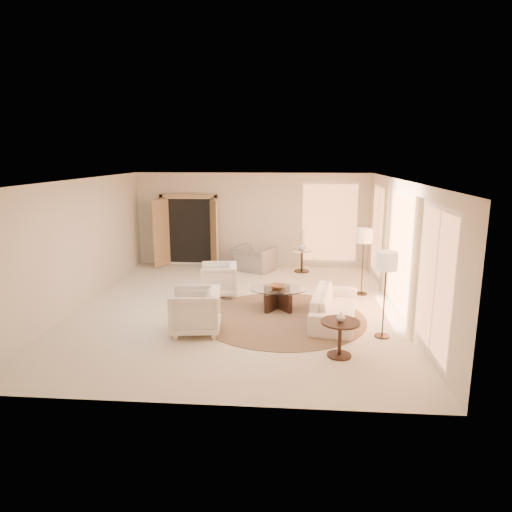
# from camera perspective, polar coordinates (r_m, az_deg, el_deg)

# --- Properties ---
(room) EXTENTS (7.04, 8.04, 2.83)m
(room) POSITION_cam_1_polar(r_m,az_deg,el_deg) (9.79, -2.52, 1.24)
(room) COLOR silver
(room) RESTS_ON ground
(windows_right) EXTENTS (0.10, 6.40, 2.40)m
(windows_right) POSITION_cam_1_polar(r_m,az_deg,el_deg) (10.08, 17.41, 0.72)
(windows_right) COLOR #FFA066
(windows_right) RESTS_ON room
(window_back_corner) EXTENTS (1.70, 0.10, 2.40)m
(window_back_corner) POSITION_cam_1_polar(r_m,az_deg,el_deg) (13.66, 9.19, 4.11)
(window_back_corner) COLOR #FFA066
(window_back_corner) RESTS_ON room
(curtains_right) EXTENTS (0.06, 5.20, 2.60)m
(curtains_right) POSITION_cam_1_polar(r_m,az_deg,el_deg) (10.94, 16.12, 1.43)
(curtains_right) COLOR tan
(curtains_right) RESTS_ON room
(french_doors) EXTENTS (1.95, 0.66, 2.16)m
(french_doors) POSITION_cam_1_polar(r_m,az_deg,el_deg) (13.88, -8.38, 3.08)
(french_doors) COLOR tan
(french_doors) RESTS_ON room
(area_rug) EXTENTS (4.23, 4.23, 0.01)m
(area_rug) POSITION_cam_1_polar(r_m,az_deg,el_deg) (9.57, 3.33, -7.70)
(area_rug) COLOR #422F20
(area_rug) RESTS_ON room
(sofa) EXTENTS (1.16, 2.22, 0.62)m
(sofa) POSITION_cam_1_polar(r_m,az_deg,el_deg) (9.46, 9.77, -6.18)
(sofa) COLOR white
(sofa) RESTS_ON room
(armchair_left) EXTENTS (0.89, 0.94, 0.86)m
(armchair_left) POSITION_cam_1_polar(r_m,az_deg,el_deg) (10.95, -4.69, -2.77)
(armchair_left) COLOR white
(armchair_left) RESTS_ON room
(armchair_right) EXTENTS (0.94, 0.99, 0.93)m
(armchair_right) POSITION_cam_1_polar(r_m,az_deg,el_deg) (8.76, -7.64, -6.57)
(armchair_right) COLOR white
(armchair_right) RESTS_ON room
(accent_chair) EXTENTS (1.27, 1.10, 0.94)m
(accent_chair) POSITION_cam_1_polar(r_m,az_deg,el_deg) (13.28, -0.18, 0.16)
(accent_chair) COLOR gray
(accent_chair) RESTS_ON room
(coffee_table) EXTENTS (1.33, 1.33, 0.45)m
(coffee_table) POSITION_cam_1_polar(r_m,az_deg,el_deg) (10.06, 2.71, -5.02)
(coffee_table) COLOR black
(coffee_table) RESTS_ON room
(end_table) EXTENTS (0.66, 0.66, 0.62)m
(end_table) POSITION_cam_1_polar(r_m,az_deg,el_deg) (7.82, 10.46, -9.37)
(end_table) COLOR black
(end_table) RESTS_ON room
(side_table) EXTENTS (0.56, 0.56, 0.65)m
(side_table) POSITION_cam_1_polar(r_m,az_deg,el_deg) (13.21, 5.76, -0.31)
(side_table) COLOR #30261B
(side_table) RESTS_ON room
(floor_lamp_near) EXTENTS (0.39, 0.39, 1.61)m
(floor_lamp_near) POSITION_cam_1_polar(r_m,az_deg,el_deg) (11.09, 13.35, 2.11)
(floor_lamp_near) COLOR #30261B
(floor_lamp_near) RESTS_ON room
(floor_lamp_far) EXTENTS (0.39, 0.39, 1.62)m
(floor_lamp_far) POSITION_cam_1_polar(r_m,az_deg,el_deg) (8.53, 15.99, -1.07)
(floor_lamp_far) COLOR #30261B
(floor_lamp_far) RESTS_ON room
(bowl) EXTENTS (0.41, 0.41, 0.09)m
(bowl) POSITION_cam_1_polar(r_m,az_deg,el_deg) (9.99, 2.72, -3.86)
(bowl) COLOR brown
(bowl) RESTS_ON coffee_table
(end_vase) EXTENTS (0.19, 0.19, 0.16)m
(end_vase) POSITION_cam_1_polar(r_m,az_deg,el_deg) (7.72, 10.54, -7.52)
(end_vase) COLOR silver
(end_vase) RESTS_ON end_table
(side_vase) EXTENTS (0.26, 0.26, 0.24)m
(side_vase) POSITION_cam_1_polar(r_m,az_deg,el_deg) (13.13, 5.79, 1.27)
(side_vase) COLOR silver
(side_vase) RESTS_ON side_table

